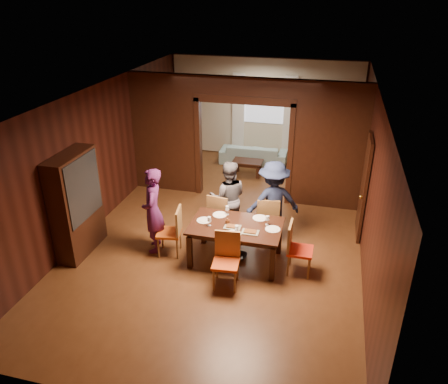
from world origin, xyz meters
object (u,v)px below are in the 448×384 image
(person_grey, at_px, (228,198))
(coffee_table, at_px, (248,168))
(person_purple, at_px, (153,211))
(person_navy, at_px, (273,202))
(chair_near, at_px, (226,262))
(chair_left, at_px, (169,231))
(dining_table, at_px, (236,243))
(chair_far_l, at_px, (221,214))
(chair_far_r, at_px, (268,218))
(sofa, at_px, (254,154))
(hutch, at_px, (76,204))
(chair_right, at_px, (300,249))

(person_grey, distance_m, coffee_table, 3.16)
(person_purple, distance_m, coffee_table, 4.25)
(person_navy, distance_m, chair_near, 1.83)
(person_navy, xyz_separation_m, chair_left, (-1.82, -1.01, -0.36))
(coffee_table, height_order, chair_left, chair_left)
(person_navy, relative_size, dining_table, 1.01)
(chair_far_l, xyz_separation_m, chair_far_r, (0.94, 0.09, 0.00))
(person_navy, xyz_separation_m, dining_table, (-0.54, -0.93, -0.46))
(chair_far_l, bearing_deg, person_grey, -115.53)
(sofa, xyz_separation_m, chair_near, (0.61, -5.75, 0.21))
(person_grey, xyz_separation_m, sofa, (-0.22, 3.98, -0.51))
(sofa, height_order, hutch, hutch)
(chair_left, bearing_deg, sofa, 162.90)
(chair_left, height_order, chair_right, same)
(person_purple, relative_size, person_navy, 1.00)
(chair_right, bearing_deg, person_grey, 56.87)
(coffee_table, distance_m, chair_left, 4.22)
(sofa, relative_size, dining_table, 1.14)
(coffee_table, relative_size, chair_far_r, 0.82)
(chair_right, xyz_separation_m, chair_far_l, (-1.69, 0.90, 0.00))
(sofa, bearing_deg, chair_right, 108.27)
(coffee_table, xyz_separation_m, chair_far_l, (0.11, -3.25, 0.28))
(chair_far_l, height_order, hutch, hutch)
(dining_table, bearing_deg, person_grey, 111.64)
(sofa, bearing_deg, person_navy, 104.47)
(person_grey, bearing_deg, person_purple, 24.24)
(dining_table, height_order, chair_right, chair_right)
(person_navy, distance_m, chair_far_r, 0.37)
(sofa, distance_m, chair_near, 5.78)
(sofa, distance_m, hutch, 5.90)
(person_grey, xyz_separation_m, chair_near, (0.40, -1.77, -0.31))
(person_navy, height_order, coffee_table, person_navy)
(chair_far_l, bearing_deg, sofa, -79.86)
(chair_far_r, xyz_separation_m, hutch, (-3.43, -1.30, 0.52))
(chair_left, xyz_separation_m, chair_far_r, (1.73, 0.99, 0.00))
(person_navy, height_order, chair_far_l, person_navy)
(dining_table, height_order, coffee_table, dining_table)
(chair_far_l, relative_size, chair_near, 1.00)
(person_navy, xyz_separation_m, chair_far_r, (-0.09, -0.02, -0.36))
(person_navy, relative_size, chair_far_r, 1.74)
(person_grey, height_order, dining_table, person_grey)
(person_grey, height_order, chair_near, person_grey)
(person_navy, height_order, chair_left, person_navy)
(person_grey, xyz_separation_m, dining_table, (0.39, -0.98, -0.41))
(person_purple, distance_m, chair_far_l, 1.43)
(chair_near, bearing_deg, chair_far_l, 101.98)
(coffee_table, height_order, chair_far_l, chair_far_l)
(sofa, distance_m, chair_right, 5.35)
(person_navy, bearing_deg, chair_far_r, -12.27)
(person_navy, height_order, dining_table, person_navy)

